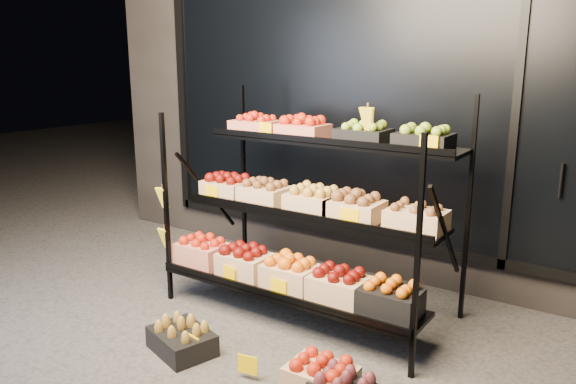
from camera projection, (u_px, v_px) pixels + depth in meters
The scene contains 7 objects.
ground at pixel (259, 343), 3.84m from camera, with size 24.00×24.00×0.00m, color #514F4C.
building at pixel (415, 73), 5.52m from camera, with size 6.00×2.08×3.50m.
display_rack at pixel (305, 212), 4.14m from camera, with size 2.18×1.02×1.67m.
tag_floor_a at pixel (193, 350), 3.63m from camera, with size 0.13×0.01×0.12m, color #FFC400.
tag_floor_b at pixel (248, 371), 3.38m from camera, with size 0.13×0.01×0.12m, color #FFC400.
floor_crate_midleft at pixel (182, 338), 3.70m from camera, with size 0.51×0.43×0.21m.
floor_crate_midright at pixel (321, 374), 3.29m from camera, with size 0.39×0.29×0.20m.
Camera 1 is at (2.12, -2.78, 1.90)m, focal length 35.00 mm.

